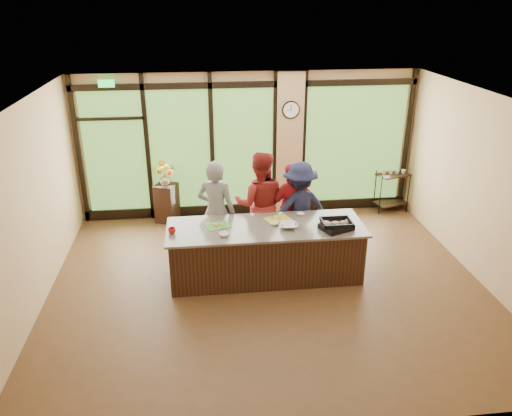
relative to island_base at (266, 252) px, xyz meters
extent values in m
plane|color=#4D361B|center=(0.00, -0.30, -0.44)|extent=(7.00, 7.00, 0.00)
plane|color=silver|center=(0.00, -0.30, 2.56)|extent=(7.00, 7.00, 0.00)
plane|color=tan|center=(0.00, 2.70, 1.06)|extent=(7.00, 0.00, 7.00)
plane|color=tan|center=(-3.50, -0.30, 1.06)|extent=(0.00, 6.00, 6.00)
plane|color=tan|center=(3.50, -0.30, 1.06)|extent=(0.00, 6.00, 6.00)
cube|color=tan|center=(0.85, 2.64, 1.06)|extent=(0.55, 0.12, 3.00)
cube|color=black|center=(0.00, 2.65, 2.31)|extent=(6.90, 0.08, 0.12)
cube|color=black|center=(0.00, 2.65, -0.32)|extent=(6.90, 0.08, 0.20)
cube|color=#19D83F|center=(-2.70, 2.60, 2.39)|extent=(0.30, 0.04, 0.14)
cube|color=#315B20|center=(-2.70, 2.67, 1.01)|extent=(1.20, 0.02, 2.50)
cube|color=#315B20|center=(-1.40, 2.67, 1.01)|extent=(1.20, 0.02, 2.50)
cube|color=#315B20|center=(-0.10, 2.67, 1.01)|extent=(1.20, 0.02, 2.50)
cube|color=#315B20|center=(2.25, 2.67, 1.01)|extent=(2.10, 0.02, 2.50)
cube|color=black|center=(-3.40, 2.65, 1.06)|extent=(0.08, 0.08, 3.00)
cube|color=black|center=(-2.05, 2.65, 1.06)|extent=(0.08, 0.08, 3.00)
cube|color=black|center=(-0.75, 2.65, 1.06)|extent=(0.08, 0.08, 3.00)
cube|color=black|center=(0.55, 2.65, 1.06)|extent=(0.08, 0.08, 3.00)
cube|color=black|center=(1.15, 2.65, 1.06)|extent=(0.08, 0.08, 3.00)
cube|color=black|center=(3.40, 2.65, 1.06)|extent=(0.08, 0.08, 3.00)
cube|color=black|center=(0.00, 0.00, 0.00)|extent=(3.10, 1.00, 0.88)
cube|color=slate|center=(0.00, 0.00, 0.46)|extent=(3.20, 1.10, 0.04)
cylinder|color=black|center=(0.85, 2.57, 1.81)|extent=(0.36, 0.04, 0.36)
cylinder|color=white|center=(0.85, 2.55, 1.81)|extent=(0.31, 0.01, 0.31)
cube|color=black|center=(0.85, 2.55, 1.86)|extent=(0.01, 0.00, 0.11)
cube|color=black|center=(0.80, 2.55, 1.81)|extent=(0.09, 0.00, 0.01)
imported|color=slate|center=(-0.77, 0.68, 0.48)|extent=(0.79, 0.65, 1.85)
imported|color=maroon|center=(0.01, 0.87, 0.52)|extent=(1.01, 0.84, 1.91)
imported|color=maroon|center=(0.59, 0.85, 0.40)|extent=(1.06, 0.68, 1.68)
imported|color=#191D39|center=(0.71, 0.79, 0.42)|extent=(1.23, 0.88, 1.72)
cube|color=black|center=(1.10, -0.24, 0.52)|extent=(0.58, 0.53, 0.08)
imported|color=silver|center=(0.36, -0.10, 0.52)|extent=(0.31, 0.31, 0.07)
cube|color=green|center=(-0.77, 0.10, 0.49)|extent=(0.45, 0.39, 0.01)
cube|color=gold|center=(-0.77, 0.09, 0.49)|extent=(0.43, 0.38, 0.01)
cube|color=gold|center=(0.24, 0.24, 0.49)|extent=(0.49, 0.43, 0.01)
imported|color=white|center=(-0.69, -0.27, 0.51)|extent=(0.20, 0.20, 0.05)
imported|color=white|center=(0.14, 0.04, 0.50)|extent=(0.16, 0.16, 0.04)
imported|color=white|center=(0.65, 0.38, 0.50)|extent=(0.14, 0.14, 0.03)
imported|color=#B11113|center=(-1.50, -0.09, 0.53)|extent=(0.16, 0.16, 0.09)
cube|color=black|center=(-1.73, 2.45, -0.04)|extent=(0.53, 0.53, 0.81)
imported|color=#8D734D|center=(-1.73, 2.45, 0.49)|extent=(0.24, 0.24, 0.24)
cube|color=black|center=(3.10, 2.45, -0.27)|extent=(0.76, 0.57, 0.03)
cube|color=black|center=(3.10, 2.45, 0.38)|extent=(0.76, 0.57, 0.03)
cylinder|color=black|center=(2.79, 2.28, 0.00)|extent=(0.02, 0.02, 0.87)
cylinder|color=black|center=(3.41, 2.28, 0.00)|extent=(0.02, 0.02, 0.87)
cylinder|color=black|center=(2.79, 2.62, 0.00)|extent=(0.02, 0.02, 0.87)
cylinder|color=black|center=(3.41, 2.62, 0.00)|extent=(0.02, 0.02, 0.87)
imported|color=silver|center=(2.88, 2.45, 0.44)|extent=(0.12, 0.12, 0.09)
imported|color=silver|center=(3.03, 2.45, 0.44)|extent=(0.12, 0.12, 0.09)
imported|color=silver|center=(3.17, 2.45, 0.44)|extent=(0.12, 0.12, 0.09)
imported|color=silver|center=(3.31, 2.45, 0.44)|extent=(0.12, 0.12, 0.09)
camera|label=1|loc=(-1.02, -7.23, 3.93)|focal=35.00mm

